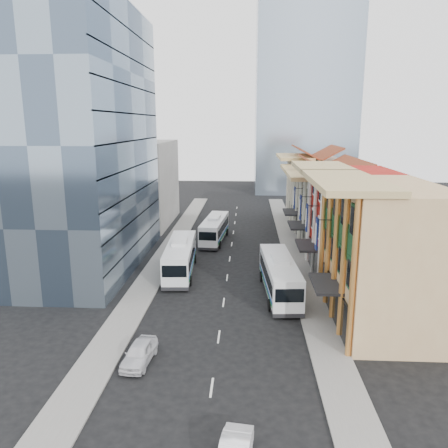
# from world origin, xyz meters

# --- Properties ---
(ground) EXTENTS (200.00, 200.00, 0.00)m
(ground) POSITION_xyz_m (0.00, 0.00, 0.00)
(ground) COLOR black
(ground) RESTS_ON ground
(sidewalk_right) EXTENTS (3.00, 90.00, 0.15)m
(sidewalk_right) POSITION_xyz_m (8.50, 22.00, 0.07)
(sidewalk_right) COLOR slate
(sidewalk_right) RESTS_ON ground
(sidewalk_left) EXTENTS (3.00, 90.00, 0.15)m
(sidewalk_left) POSITION_xyz_m (-8.50, 22.00, 0.07)
(sidewalk_left) COLOR slate
(sidewalk_left) RESTS_ON ground
(shophouse_tan) EXTENTS (8.00, 14.00, 12.00)m
(shophouse_tan) POSITION_xyz_m (14.00, 5.00, 6.00)
(shophouse_tan) COLOR tan
(shophouse_tan) RESTS_ON ground
(shophouse_red) EXTENTS (8.00, 10.00, 12.00)m
(shophouse_red) POSITION_xyz_m (14.00, 17.00, 6.00)
(shophouse_red) COLOR #AF1C13
(shophouse_red) RESTS_ON ground
(shophouse_cream_near) EXTENTS (8.00, 9.00, 10.00)m
(shophouse_cream_near) POSITION_xyz_m (14.00, 26.50, 5.00)
(shophouse_cream_near) COLOR beige
(shophouse_cream_near) RESTS_ON ground
(shophouse_cream_mid) EXTENTS (8.00, 9.00, 10.00)m
(shophouse_cream_mid) POSITION_xyz_m (14.00, 35.50, 5.00)
(shophouse_cream_mid) COLOR beige
(shophouse_cream_mid) RESTS_ON ground
(shophouse_cream_far) EXTENTS (8.00, 12.00, 11.00)m
(shophouse_cream_far) POSITION_xyz_m (14.00, 46.00, 5.50)
(shophouse_cream_far) COLOR beige
(shophouse_cream_far) RESTS_ON ground
(office_tower) EXTENTS (12.00, 26.00, 30.00)m
(office_tower) POSITION_xyz_m (-17.00, 19.00, 15.00)
(office_tower) COLOR #3F5065
(office_tower) RESTS_ON ground
(office_block_far) EXTENTS (10.00, 18.00, 14.00)m
(office_block_far) POSITION_xyz_m (-16.00, 42.00, 7.00)
(office_block_far) COLOR gray
(office_block_far) RESTS_ON ground
(bus_left_near) EXTENTS (3.60, 12.56, 3.98)m
(bus_left_near) POSITION_xyz_m (-5.45, 16.22, 1.99)
(bus_left_near) COLOR silver
(bus_left_near) RESTS_ON ground
(bus_left_far) EXTENTS (3.73, 11.90, 3.76)m
(bus_left_far) POSITION_xyz_m (-2.60, 30.62, 1.88)
(bus_left_far) COLOR silver
(bus_left_far) RESTS_ON ground
(bus_right) EXTENTS (3.78, 12.58, 3.98)m
(bus_right) POSITION_xyz_m (5.50, 10.43, 1.99)
(bus_right) COLOR white
(bus_right) RESTS_ON ground
(sedan_left) EXTENTS (2.21, 4.60, 1.51)m
(sedan_left) POSITION_xyz_m (-5.47, -3.21, 0.76)
(sedan_left) COLOR silver
(sedan_left) RESTS_ON ground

